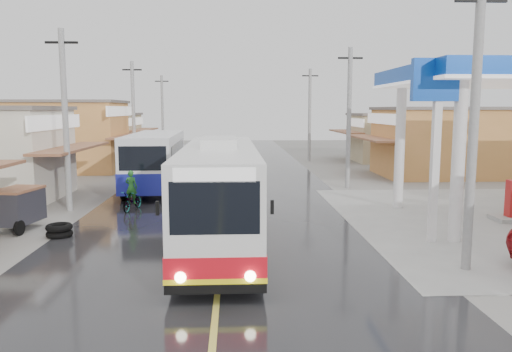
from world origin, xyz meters
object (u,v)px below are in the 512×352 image
object	(u,v)px
coach_bus	(220,193)
tricycle_near	(17,206)
tricycle_far	(44,180)
cyclist	(132,197)
second_bus	(156,160)
tyre_stack	(59,230)

from	to	relation	value
coach_bus	tricycle_near	size ratio (longest dim) A/B	5.06
tricycle_far	tricycle_near	bearing A→B (deg)	-75.48
coach_bus	cyclist	size ratio (longest dim) A/B	6.18
tricycle_near	coach_bus	bearing A→B (deg)	-5.21
tricycle_far	second_bus	bearing A→B (deg)	27.26
coach_bus	second_bus	world-z (taller)	coach_bus
second_bus	cyclist	bearing A→B (deg)	-92.81
coach_bus	tyre_stack	bearing A→B (deg)	170.54
coach_bus	cyclist	distance (m)	6.94
cyclist	tricycle_far	xyz separation A→B (m)	(-5.20, 3.51, 0.34)
tricycle_near	tyre_stack	xyz separation A→B (m)	(1.93, -1.18, -0.67)
coach_bus	cyclist	xyz separation A→B (m)	(-4.10, 5.49, -1.12)
coach_bus	tricycle_far	size ratio (longest dim) A/B	5.20
cyclist	tricycle_near	distance (m)	4.96
tricycle_far	tyre_stack	world-z (taller)	tricycle_far
tricycle_near	tyre_stack	world-z (taller)	tricycle_near
second_bus	tricycle_far	xyz separation A→B (m)	(-5.33, -2.56, -0.76)
tricycle_near	second_bus	bearing A→B (deg)	78.42
tricycle_near	cyclist	bearing A→B (deg)	53.13
coach_bus	tricycle_near	xyz separation A→B (m)	(-7.71, 2.10, -0.82)
cyclist	tyre_stack	size ratio (longest dim) A/B	1.99
tricycle_far	coach_bus	bearing A→B (deg)	-42.48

